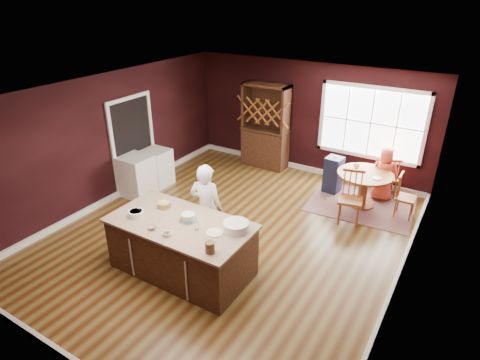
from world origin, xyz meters
name	(u,v)px	position (x,y,z in m)	size (l,w,h in m)	color
room_shell	(230,169)	(0.00, 0.00, 1.35)	(7.00, 7.00, 7.00)	brown
window	(371,123)	(1.50, 3.47, 1.50)	(2.36, 0.10, 1.66)	white
doorway	(134,145)	(-2.97, 0.60, 1.02)	(0.08, 1.26, 2.13)	white
kitchen_island	(182,248)	(-0.10, -1.30, 0.44)	(2.29, 1.20, 0.92)	black
dining_table	(364,183)	(1.77, 2.41, 0.53)	(1.14, 1.14, 0.75)	brown
baker	(206,208)	(-0.12, -0.57, 0.81)	(0.59, 0.39, 1.62)	silver
layer_cake	(188,217)	(-0.02, -1.20, 0.98)	(0.29, 0.29, 0.12)	silver
bowl_blue	(136,213)	(-0.82, -1.52, 0.97)	(0.25, 0.25, 0.09)	white
bowl_yellow	(164,205)	(-0.63, -1.06, 0.96)	(0.23, 0.23, 0.09)	brown
bowl_pink	(152,228)	(-0.33, -1.68, 0.94)	(0.13, 0.13, 0.05)	silver
bowl_olive	(167,234)	(-0.02, -1.69, 0.95)	(0.14, 0.14, 0.05)	white
drinking_glass	(197,226)	(0.25, -1.34, 0.99)	(0.07, 0.07, 0.14)	silver
dinner_plate	(215,233)	(0.54, -1.27, 0.93)	(0.26, 0.26, 0.02)	beige
white_tub	(236,226)	(0.76, -1.04, 0.99)	(0.39, 0.39, 0.13)	beige
stoneware_crock	(210,247)	(0.75, -1.70, 1.00)	(0.14, 0.14, 0.16)	brown
rug	(361,205)	(1.77, 2.41, 0.01)	(2.12, 1.64, 0.01)	brown
chair_east	(406,196)	(2.63, 2.39, 0.46)	(0.39, 0.37, 0.92)	brown
chair_south	(350,198)	(1.74, 1.59, 0.54)	(0.45, 0.43, 1.08)	brown
chair_north	(388,176)	(2.11, 3.12, 0.48)	(0.40, 0.38, 0.96)	brown
seated_woman	(384,174)	(2.05, 2.93, 0.60)	(0.59, 0.38, 1.20)	#EF5E44
high_chair	(333,174)	(1.01, 2.71, 0.43)	(0.35, 0.35, 0.87)	black
toddler	(336,158)	(1.02, 2.76, 0.81)	(0.18, 0.14, 0.26)	#8CA5BF
table_plate	(377,178)	(2.04, 2.28, 0.76)	(0.19, 0.19, 0.01)	beige
table_cup	(357,166)	(1.53, 2.58, 0.80)	(0.13, 0.13, 0.10)	white
hutch	(266,126)	(-1.01, 3.22, 1.07)	(1.16, 0.48, 2.13)	black
washer	(137,176)	(-2.64, 0.28, 0.46)	(0.63, 0.61, 0.92)	white
dryer	(157,167)	(-2.64, 0.92, 0.43)	(0.59, 0.57, 0.86)	white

